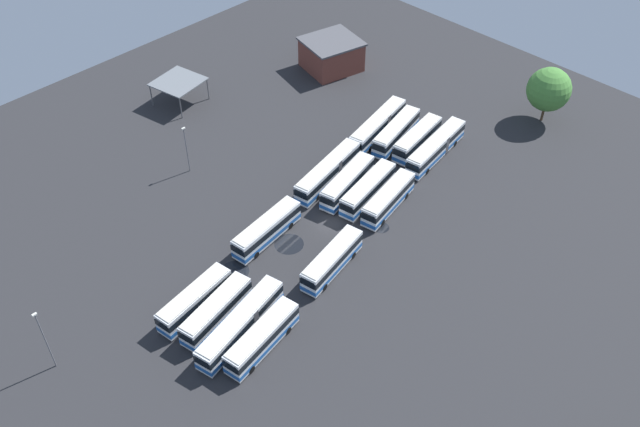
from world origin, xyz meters
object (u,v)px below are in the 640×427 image
(bus_row1_slot2, at_px, (368,189))
(bus_row0_slot1, at_px, (396,132))
(bus_row0_slot2, at_px, (417,139))
(bus_row2_slot0, at_px, (267,229))
(bus_row3_slot2, at_px, (241,324))
(bus_row1_slot0, at_px, (328,172))
(maintenance_shelter, at_px, (178,82))
(tree_northeast, at_px, (549,89))
(bus_row2_slot3, at_px, (332,260))
(bus_row1_slot1, at_px, (347,182))
(lamp_post_far_corner, at_px, (45,339))
(bus_row1_slot3, at_px, (388,199))
(depot_building, at_px, (331,54))
(bus_row3_slot3, at_px, (262,338))
(bus_row0_slot3, at_px, (436,147))
(bus_row3_slot0, at_px, (195,300))
(bus_row3_slot1, at_px, (216,311))
(bus_row0_slot0, at_px, (378,125))
(lamp_post_by_building, at_px, (186,148))

(bus_row1_slot2, bearing_deg, bus_row0_slot1, -155.81)
(bus_row0_slot2, bearing_deg, bus_row2_slot0, -3.04)
(bus_row3_slot2, bearing_deg, bus_row0_slot2, -169.34)
(bus_row1_slot0, xyz_separation_m, maintenance_shelter, (2.52, -33.93, 2.23))
(bus_row1_slot0, distance_m, tree_northeast, 40.66)
(bus_row1_slot2, bearing_deg, bus_row2_slot3, 23.75)
(bus_row1_slot2, xyz_separation_m, bus_row3_slot2, (29.86, 5.77, 0.00))
(bus_row1_slot1, height_order, lamp_post_far_corner, lamp_post_far_corner)
(bus_row2_slot3, distance_m, lamp_post_far_corner, 36.65)
(bus_row1_slot3, bearing_deg, depot_building, -124.39)
(bus_row1_slot1, bearing_deg, bus_row3_slot3, 23.69)
(bus_row0_slot3, xyz_separation_m, bus_row3_slot2, (45.24, 4.89, 0.00))
(bus_row2_slot3, xyz_separation_m, bus_row3_slot3, (15.21, 2.94, 0.00))
(bus_row3_slot3, distance_m, maintenance_shelter, 56.59)
(bus_row2_slot3, distance_m, bus_row3_slot3, 15.49)
(bus_row2_slot0, xyz_separation_m, tree_northeast, (-52.88, 11.98, 4.24))
(bus_row3_slot0, xyz_separation_m, depot_building, (-55.03, -28.89, 1.02))
(bus_row1_slot1, relative_size, bus_row3_slot1, 1.06)
(bus_row1_slot1, bearing_deg, tree_northeast, 163.69)
(bus_row3_slot0, relative_size, lamp_post_far_corner, 1.19)
(maintenance_shelter, height_order, lamp_post_far_corner, lamp_post_far_corner)
(depot_building, relative_size, lamp_post_far_corner, 1.23)
(bus_row0_slot0, distance_m, bus_row2_slot0, 30.28)
(bus_row0_slot3, bearing_deg, depot_building, -104.75)
(bus_row0_slot0, height_order, bus_row0_slot3, same)
(bus_row1_slot3, height_order, bus_row3_slot3, same)
(bus_row3_slot0, distance_m, bus_row3_slot3, 10.64)
(bus_row1_slot2, bearing_deg, bus_row0_slot3, 176.72)
(bus_row2_slot3, bearing_deg, bus_row0_slot2, -163.01)
(bus_row1_slot1, distance_m, bus_row3_slot2, 30.35)
(bus_row3_slot0, xyz_separation_m, tree_northeast, (-67.99, 8.85, 4.24))
(bus_row1_slot0, bearing_deg, bus_row2_slot3, 45.62)
(lamp_post_by_building, bearing_deg, bus_row0_slot3, 139.77)
(bus_row1_slot3, xyz_separation_m, bus_row3_slot2, (30.34, 2.21, 0.00))
(bus_row0_slot3, distance_m, tree_northeast, 22.58)
(bus_row2_slot0, bearing_deg, bus_row3_slot3, 45.97)
(bus_row0_slot1, distance_m, bus_row1_slot0, 15.26)
(bus_row2_slot3, relative_size, bus_row3_slot3, 1.00)
(bus_row3_slot0, bearing_deg, bus_row0_slot1, -173.61)
(bus_row0_slot0, height_order, bus_row3_slot2, same)
(bus_row0_slot3, distance_m, bus_row3_slot0, 46.91)
(bus_row3_slot1, xyz_separation_m, lamp_post_by_building, (-16.12, -26.50, 2.65))
(bus_row2_slot3, relative_size, depot_building, 0.99)
(lamp_post_by_building, bearing_deg, depot_building, -171.54)
(bus_row0_slot2, bearing_deg, bus_row1_slot2, 10.10)
(bus_row0_slot1, height_order, bus_row1_slot2, same)
(bus_row1_slot3, height_order, bus_row3_slot1, same)
(bus_row3_slot2, xyz_separation_m, lamp_post_by_building, (-15.30, -30.23, 2.65))
(bus_row3_slot3, distance_m, depot_building, 66.04)
(bus_row0_slot2, height_order, depot_building, depot_building)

